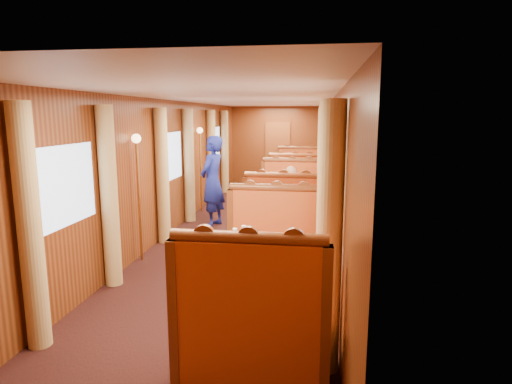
% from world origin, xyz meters
% --- Properties ---
extents(floor, '(3.00, 12.00, 0.01)m').
position_xyz_m(floor, '(0.00, 0.00, 0.00)').
color(floor, black).
rests_on(floor, ground).
extents(ceiling, '(3.00, 12.00, 0.01)m').
position_xyz_m(ceiling, '(0.00, 0.00, 2.50)').
color(ceiling, silver).
rests_on(ceiling, wall_left).
extents(wall_far, '(3.00, 0.01, 2.50)m').
position_xyz_m(wall_far, '(0.00, 6.00, 1.25)').
color(wall_far, brown).
rests_on(wall_far, floor).
extents(wall_near, '(3.00, 0.01, 2.50)m').
position_xyz_m(wall_near, '(0.00, -6.00, 1.25)').
color(wall_near, brown).
rests_on(wall_near, floor).
extents(wall_left, '(0.01, 12.00, 2.50)m').
position_xyz_m(wall_left, '(-1.50, 0.00, 1.25)').
color(wall_left, brown).
rests_on(wall_left, floor).
extents(wall_right, '(0.01, 12.00, 2.50)m').
position_xyz_m(wall_right, '(1.50, 0.00, 1.25)').
color(wall_right, brown).
rests_on(wall_right, floor).
extents(doorway_far, '(0.80, 0.04, 2.00)m').
position_xyz_m(doorway_far, '(0.00, 5.97, 1.00)').
color(doorway_far, brown).
rests_on(doorway_far, floor).
extents(table_near, '(1.05, 0.72, 0.75)m').
position_xyz_m(table_near, '(0.75, -3.50, 0.38)').
color(table_near, white).
rests_on(table_near, floor).
extents(banquette_near_fwd, '(1.30, 0.55, 1.34)m').
position_xyz_m(banquette_near_fwd, '(0.75, -4.51, 0.42)').
color(banquette_near_fwd, '#B52A14').
rests_on(banquette_near_fwd, floor).
extents(banquette_near_aft, '(1.30, 0.55, 1.34)m').
position_xyz_m(banquette_near_aft, '(0.75, -2.49, 0.42)').
color(banquette_near_aft, '#B52A14').
rests_on(banquette_near_aft, floor).
extents(table_mid, '(1.05, 0.72, 0.75)m').
position_xyz_m(table_mid, '(0.75, 0.00, 0.38)').
color(table_mid, white).
rests_on(table_mid, floor).
extents(banquette_mid_fwd, '(1.30, 0.55, 1.34)m').
position_xyz_m(banquette_mid_fwd, '(0.75, -1.01, 0.42)').
color(banquette_mid_fwd, '#B52A14').
rests_on(banquette_mid_fwd, floor).
extents(banquette_mid_aft, '(1.30, 0.55, 1.34)m').
position_xyz_m(banquette_mid_aft, '(0.75, 1.01, 0.42)').
color(banquette_mid_aft, '#B52A14').
rests_on(banquette_mid_aft, floor).
extents(table_far, '(1.05, 0.72, 0.75)m').
position_xyz_m(table_far, '(0.75, 3.50, 0.38)').
color(table_far, white).
rests_on(table_far, floor).
extents(banquette_far_fwd, '(1.30, 0.55, 1.34)m').
position_xyz_m(banquette_far_fwd, '(0.75, 2.49, 0.42)').
color(banquette_far_fwd, '#B52A14').
rests_on(banquette_far_fwd, floor).
extents(banquette_far_aft, '(1.30, 0.55, 1.34)m').
position_xyz_m(banquette_far_aft, '(0.75, 4.51, 0.42)').
color(banquette_far_aft, '#B52A14').
rests_on(banquette_far_aft, floor).
extents(tea_tray, '(0.40, 0.35, 0.01)m').
position_xyz_m(tea_tray, '(0.68, -3.56, 0.76)').
color(tea_tray, silver).
rests_on(tea_tray, table_near).
extents(teapot_left, '(0.20, 0.17, 0.14)m').
position_xyz_m(teapot_left, '(0.56, -3.59, 0.82)').
color(teapot_left, silver).
rests_on(teapot_left, tea_tray).
extents(teapot_right, '(0.17, 0.13, 0.13)m').
position_xyz_m(teapot_right, '(0.70, -3.59, 0.82)').
color(teapot_right, silver).
rests_on(teapot_right, tea_tray).
extents(teapot_back, '(0.18, 0.14, 0.14)m').
position_xyz_m(teapot_back, '(0.67, -3.45, 0.82)').
color(teapot_back, silver).
rests_on(teapot_back, tea_tray).
extents(fruit_plate, '(0.21, 0.21, 0.05)m').
position_xyz_m(fruit_plate, '(1.08, -3.61, 0.77)').
color(fruit_plate, white).
rests_on(fruit_plate, table_near).
extents(cup_inboard, '(0.08, 0.08, 0.26)m').
position_xyz_m(cup_inboard, '(0.40, -3.41, 0.86)').
color(cup_inboard, white).
rests_on(cup_inboard, table_near).
extents(cup_outboard, '(0.08, 0.08, 0.26)m').
position_xyz_m(cup_outboard, '(0.47, -3.27, 0.86)').
color(cup_outboard, white).
rests_on(cup_outboard, table_near).
extents(rose_vase_mid, '(0.06, 0.06, 0.36)m').
position_xyz_m(rose_vase_mid, '(0.76, 0.03, 0.93)').
color(rose_vase_mid, silver).
rests_on(rose_vase_mid, table_mid).
extents(rose_vase_far, '(0.06, 0.06, 0.36)m').
position_xyz_m(rose_vase_far, '(0.71, 3.53, 0.93)').
color(rose_vase_far, silver).
rests_on(rose_vase_far, table_far).
extents(window_left_near, '(0.01, 1.20, 0.90)m').
position_xyz_m(window_left_near, '(-1.49, -3.50, 1.45)').
color(window_left_near, '#96ADCE').
rests_on(window_left_near, wall_left).
extents(curtain_left_near_a, '(0.22, 0.22, 2.35)m').
position_xyz_m(curtain_left_near_a, '(-1.38, -4.28, 1.18)').
color(curtain_left_near_a, tan).
rests_on(curtain_left_near_a, floor).
extents(curtain_left_near_b, '(0.22, 0.22, 2.35)m').
position_xyz_m(curtain_left_near_b, '(-1.38, -2.72, 1.18)').
color(curtain_left_near_b, tan).
rests_on(curtain_left_near_b, floor).
extents(window_right_near, '(0.01, 1.20, 0.90)m').
position_xyz_m(window_right_near, '(1.49, -3.50, 1.45)').
color(window_right_near, '#96ADCE').
rests_on(window_right_near, wall_right).
extents(curtain_right_near_a, '(0.22, 0.22, 2.35)m').
position_xyz_m(curtain_right_near_a, '(1.38, -4.28, 1.18)').
color(curtain_right_near_a, tan).
rests_on(curtain_right_near_a, floor).
extents(curtain_right_near_b, '(0.22, 0.22, 2.35)m').
position_xyz_m(curtain_right_near_b, '(1.38, -2.72, 1.18)').
color(curtain_right_near_b, tan).
rests_on(curtain_right_near_b, floor).
extents(window_left_mid, '(0.01, 1.20, 0.90)m').
position_xyz_m(window_left_mid, '(-1.49, 0.00, 1.45)').
color(window_left_mid, '#96ADCE').
rests_on(window_left_mid, wall_left).
extents(curtain_left_mid_a, '(0.22, 0.22, 2.35)m').
position_xyz_m(curtain_left_mid_a, '(-1.38, -0.78, 1.18)').
color(curtain_left_mid_a, tan).
rests_on(curtain_left_mid_a, floor).
extents(curtain_left_mid_b, '(0.22, 0.22, 2.35)m').
position_xyz_m(curtain_left_mid_b, '(-1.38, 0.78, 1.18)').
color(curtain_left_mid_b, tan).
rests_on(curtain_left_mid_b, floor).
extents(window_right_mid, '(0.01, 1.20, 0.90)m').
position_xyz_m(window_right_mid, '(1.49, 0.00, 1.45)').
color(window_right_mid, '#96ADCE').
rests_on(window_right_mid, wall_right).
extents(curtain_right_mid_a, '(0.22, 0.22, 2.35)m').
position_xyz_m(curtain_right_mid_a, '(1.38, -0.78, 1.18)').
color(curtain_right_mid_a, tan).
rests_on(curtain_right_mid_a, floor).
extents(curtain_right_mid_b, '(0.22, 0.22, 2.35)m').
position_xyz_m(curtain_right_mid_b, '(1.38, 0.78, 1.18)').
color(curtain_right_mid_b, tan).
rests_on(curtain_right_mid_b, floor).
extents(window_left_far, '(0.01, 1.20, 0.90)m').
position_xyz_m(window_left_far, '(-1.49, 3.50, 1.45)').
color(window_left_far, '#96ADCE').
rests_on(window_left_far, wall_left).
extents(curtain_left_far_a, '(0.22, 0.22, 2.35)m').
position_xyz_m(curtain_left_far_a, '(-1.38, 2.72, 1.18)').
color(curtain_left_far_a, tan).
rests_on(curtain_left_far_a, floor).
extents(curtain_left_far_b, '(0.22, 0.22, 2.35)m').
position_xyz_m(curtain_left_far_b, '(-1.38, 4.28, 1.18)').
color(curtain_left_far_b, tan).
rests_on(curtain_left_far_b, floor).
extents(window_right_far, '(0.01, 1.20, 0.90)m').
position_xyz_m(window_right_far, '(1.49, 3.50, 1.45)').
color(window_right_far, '#96ADCE').
rests_on(window_right_far, wall_right).
extents(curtain_right_far_a, '(0.22, 0.22, 2.35)m').
position_xyz_m(curtain_right_far_a, '(1.38, 2.72, 1.18)').
color(curtain_right_far_a, tan).
rests_on(curtain_right_far_a, floor).
extents(curtain_right_far_b, '(0.22, 0.22, 2.35)m').
position_xyz_m(curtain_right_far_b, '(1.38, 4.28, 1.18)').
color(curtain_right_far_b, tan).
rests_on(curtain_right_far_b, floor).
extents(sconce_left_fore, '(0.14, 0.14, 1.95)m').
position_xyz_m(sconce_left_fore, '(-1.40, -1.75, 1.38)').
color(sconce_left_fore, '#BF8C3F').
rests_on(sconce_left_fore, floor).
extents(sconce_right_fore, '(0.14, 0.14, 1.95)m').
position_xyz_m(sconce_right_fore, '(1.40, -1.75, 1.38)').
color(sconce_right_fore, '#BF8C3F').
rests_on(sconce_right_fore, floor).
extents(sconce_left_aft, '(0.14, 0.14, 1.95)m').
position_xyz_m(sconce_left_aft, '(-1.40, 1.75, 1.38)').
color(sconce_left_aft, '#BF8C3F').
rests_on(sconce_left_aft, floor).
extents(sconce_right_aft, '(0.14, 0.14, 1.95)m').
position_xyz_m(sconce_right_aft, '(1.40, 1.75, 1.38)').
color(sconce_right_aft, '#BF8C3F').
rests_on(sconce_right_aft, floor).
extents(steward, '(0.59, 0.75, 1.82)m').
position_xyz_m(steward, '(-0.80, 0.44, 0.91)').
color(steward, navy).
rests_on(steward, floor).
extents(passenger, '(0.40, 0.44, 0.76)m').
position_xyz_m(passenger, '(0.75, 0.76, 0.74)').
color(passenger, beige).
rests_on(passenger, banquette_mid_aft).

